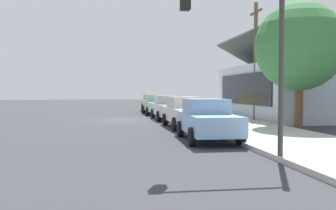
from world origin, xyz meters
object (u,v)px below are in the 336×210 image
at_px(traffic_light_main, 243,30).
at_px(fire_hydrant_red, 183,110).
at_px(car_silver, 169,107).
at_px(car_seafoam, 156,104).
at_px(car_skyblue, 207,119).
at_px(shade_tree, 299,47).
at_px(car_mustard, 152,102).
at_px(utility_pole_wooden, 256,59).
at_px(car_ivory, 186,112).

relative_size(traffic_light_main, fire_hydrant_red, 7.32).
bearing_deg(fire_hydrant_red, car_silver, -32.42).
bearing_deg(car_seafoam, car_silver, 0.55).
bearing_deg(car_silver, fire_hydrant_red, 146.41).
xyz_separation_m(car_skyblue, shade_tree, (-3.37, 5.48, 3.26)).
height_order(car_mustard, utility_pole_wooden, utility_pole_wooden).
relative_size(car_seafoam, car_ivory, 1.01).
bearing_deg(car_seafoam, fire_hydrant_red, 21.71).
bearing_deg(car_seafoam, traffic_light_main, -1.17).
bearing_deg(car_silver, utility_pole_wooden, 72.64).
height_order(car_skyblue, traffic_light_main, traffic_light_main).
bearing_deg(traffic_light_main, car_seafoam, 179.60).
bearing_deg(car_ivory, car_skyblue, -2.67).
relative_size(car_seafoam, fire_hydrant_red, 6.79).
height_order(car_ivory, car_skyblue, same).
height_order(car_mustard, shade_tree, shade_tree).
relative_size(car_silver, fire_hydrant_red, 6.48).
relative_size(car_silver, car_skyblue, 1.05).
distance_m(car_skyblue, traffic_light_main, 5.22).
xyz_separation_m(car_silver, car_ivory, (5.52, 0.06, 0.00)).
xyz_separation_m(car_silver, car_skyblue, (10.53, -0.08, -0.00)).
xyz_separation_m(traffic_light_main, fire_hydrant_red, (-17.17, 1.66, -2.99)).
bearing_deg(car_silver, car_seafoam, -179.85).
relative_size(car_silver, utility_pole_wooden, 0.61).
bearing_deg(fire_hydrant_red, car_skyblue, -6.55).
xyz_separation_m(traffic_light_main, utility_pole_wooden, (-13.44, 5.66, 0.44)).
bearing_deg(fire_hydrant_red, car_ivory, -9.75).
height_order(car_seafoam, utility_pole_wooden, utility_pole_wooden).
bearing_deg(car_skyblue, fire_hydrant_red, 174.99).
bearing_deg(car_silver, car_skyblue, -1.59).
bearing_deg(fire_hydrant_red, car_seafoam, -157.52).
bearing_deg(car_skyblue, car_seafoam, -178.26).
distance_m(car_mustard, traffic_light_main, 26.21).
distance_m(car_silver, shade_tree, 9.54).
bearing_deg(car_ivory, fire_hydrant_red, 169.15).
xyz_separation_m(car_ivory, utility_pole_wooden, (-3.96, 5.32, 3.11)).
relative_size(car_mustard, car_silver, 0.98).
bearing_deg(car_seafoam, utility_pole_wooden, 35.93).
height_order(car_mustard, car_silver, same).
height_order(car_seafoam, car_ivory, same).
relative_size(car_silver, shade_tree, 0.74).
relative_size(car_mustard, fire_hydrant_red, 6.37).
bearing_deg(shade_tree, car_ivory, -106.97).
relative_size(car_mustard, car_ivory, 0.95).
bearing_deg(car_silver, car_ivory, -0.56).
xyz_separation_m(car_seafoam, shade_tree, (12.99, 5.54, 3.25)).
xyz_separation_m(car_seafoam, fire_hydrant_red, (3.66, 1.52, -0.32)).
bearing_deg(car_mustard, traffic_light_main, 2.34).
xyz_separation_m(car_seafoam, car_ivory, (11.36, 0.19, -0.00)).
bearing_deg(car_ivory, traffic_light_main, -3.14).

